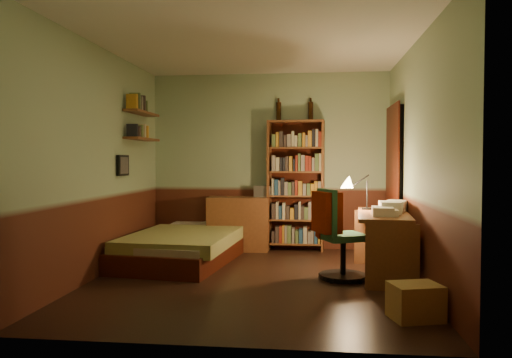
# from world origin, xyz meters

# --- Properties ---
(floor) EXTENTS (3.50, 4.00, 0.02)m
(floor) POSITION_xyz_m (0.00, 0.00, -0.01)
(floor) COLOR black
(floor) RESTS_ON ground
(ceiling) EXTENTS (3.50, 4.00, 0.02)m
(ceiling) POSITION_xyz_m (0.00, 0.00, 2.61)
(ceiling) COLOR silver
(ceiling) RESTS_ON wall_back
(wall_back) EXTENTS (3.50, 0.02, 2.60)m
(wall_back) POSITION_xyz_m (0.00, 2.01, 1.30)
(wall_back) COLOR #96B18A
(wall_back) RESTS_ON ground
(wall_left) EXTENTS (0.02, 4.00, 2.60)m
(wall_left) POSITION_xyz_m (-1.76, 0.00, 1.30)
(wall_left) COLOR #96B18A
(wall_left) RESTS_ON ground
(wall_right) EXTENTS (0.02, 4.00, 2.60)m
(wall_right) POSITION_xyz_m (1.76, 0.00, 1.30)
(wall_right) COLOR #96B18A
(wall_right) RESTS_ON ground
(wall_front) EXTENTS (3.50, 0.02, 2.60)m
(wall_front) POSITION_xyz_m (0.00, -2.01, 1.30)
(wall_front) COLOR #96B18A
(wall_front) RESTS_ON ground
(doorway) EXTENTS (0.06, 0.90, 2.00)m
(doorway) POSITION_xyz_m (1.72, 1.30, 1.00)
(doorway) COLOR black
(doorway) RESTS_ON ground
(door_trim) EXTENTS (0.02, 0.98, 2.08)m
(door_trim) POSITION_xyz_m (1.69, 1.30, 1.00)
(door_trim) COLOR #3E1409
(door_trim) RESTS_ON ground
(bed) EXTENTS (1.45, 2.34, 0.66)m
(bed) POSITION_xyz_m (-1.01, 0.97, 0.33)
(bed) COLOR olive
(bed) RESTS_ON ground
(dresser) EXTENTS (0.90, 0.50, 0.78)m
(dresser) POSITION_xyz_m (-0.44, 1.76, 0.39)
(dresser) COLOR brown
(dresser) RESTS_ON ground
(mini_stereo) EXTENTS (0.32, 0.26, 0.16)m
(mini_stereo) POSITION_xyz_m (-0.05, 1.89, 0.86)
(mini_stereo) COLOR #B2B2B7
(mini_stereo) RESTS_ON dresser
(bookshelf) EXTENTS (0.83, 0.32, 1.89)m
(bookshelf) POSITION_xyz_m (0.40, 1.85, 0.95)
(bookshelf) COLOR brown
(bookshelf) RESTS_ON ground
(bottle_left) EXTENTS (0.08, 0.08, 0.28)m
(bottle_left) POSITION_xyz_m (0.14, 1.96, 2.03)
(bottle_left) COLOR black
(bottle_left) RESTS_ON bookshelf
(bottle_right) EXTENTS (0.08, 0.08, 0.27)m
(bottle_right) POSITION_xyz_m (0.61, 1.96, 2.03)
(bottle_right) COLOR black
(bottle_right) RESTS_ON bookshelf
(desk) EXTENTS (0.67, 1.39, 0.72)m
(desk) POSITION_xyz_m (1.44, 0.32, 0.36)
(desk) COLOR brown
(desk) RESTS_ON ground
(paper_stack) EXTENTS (0.32, 0.37, 0.12)m
(paper_stack) POSITION_xyz_m (1.62, 0.56, 0.78)
(paper_stack) COLOR silver
(paper_stack) RESTS_ON desk
(desk_lamp) EXTENTS (0.24, 0.24, 0.62)m
(desk_lamp) POSITION_xyz_m (1.30, 0.69, 1.03)
(desk_lamp) COLOR black
(desk_lamp) RESTS_ON desk
(office_chair) EXTENTS (0.68, 0.65, 1.08)m
(office_chair) POSITION_xyz_m (0.98, 0.13, 0.54)
(office_chair) COLOR #2A5E37
(office_chair) RESTS_ON ground
(red_jacket) EXTENTS (0.25, 0.40, 0.44)m
(red_jacket) POSITION_xyz_m (0.71, 0.10, 1.30)
(red_jacket) COLOR #912105
(red_jacket) RESTS_ON office_chair
(wall_shelf_lower) EXTENTS (0.20, 0.90, 0.03)m
(wall_shelf_lower) POSITION_xyz_m (-1.64, 1.10, 1.60)
(wall_shelf_lower) COLOR brown
(wall_shelf_lower) RESTS_ON wall_left
(wall_shelf_upper) EXTENTS (0.20, 0.90, 0.03)m
(wall_shelf_upper) POSITION_xyz_m (-1.64, 1.10, 1.95)
(wall_shelf_upper) COLOR brown
(wall_shelf_upper) RESTS_ON wall_left
(framed_picture) EXTENTS (0.04, 0.32, 0.26)m
(framed_picture) POSITION_xyz_m (-1.72, 0.60, 1.25)
(framed_picture) COLOR black
(framed_picture) RESTS_ON wall_left
(cardboard_box_a) EXTENTS (0.46, 0.41, 0.30)m
(cardboard_box_a) POSITION_xyz_m (1.49, -1.22, 0.15)
(cardboard_box_a) COLOR #A68546
(cardboard_box_a) RESTS_ON ground
(cardboard_box_b) EXTENTS (0.37, 0.32, 0.24)m
(cardboard_box_b) POSITION_xyz_m (1.56, -1.01, 0.12)
(cardboard_box_b) COLOR #A68546
(cardboard_box_b) RESTS_ON ground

